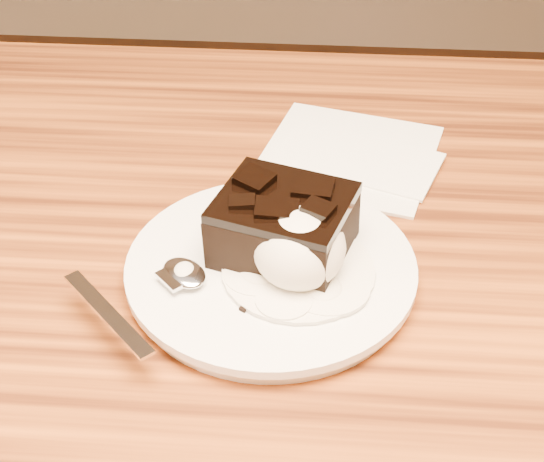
# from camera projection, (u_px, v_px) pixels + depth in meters

# --- Properties ---
(plate) EXTENTS (0.22, 0.22, 0.02)m
(plate) POSITION_uv_depth(u_px,v_px,m) (271.00, 272.00, 0.61)
(plate) COLOR white
(plate) RESTS_ON dining_table
(brownie) EXTENTS (0.11, 0.11, 0.04)m
(brownie) POSITION_uv_depth(u_px,v_px,m) (283.00, 229.00, 0.61)
(brownie) COLOR black
(brownie) RESTS_ON plate
(ice_cream_scoop) EXTENTS (0.07, 0.07, 0.06)m
(ice_cream_scoop) POSITION_uv_depth(u_px,v_px,m) (299.00, 247.00, 0.59)
(ice_cream_scoop) COLOR white
(ice_cream_scoop) RESTS_ON plate
(melt_puddle) EXTENTS (0.11, 0.11, 0.00)m
(melt_puddle) POSITION_uv_depth(u_px,v_px,m) (298.00, 271.00, 0.60)
(melt_puddle) COLOR white
(melt_puddle) RESTS_ON plate
(spoon) EXTENTS (0.13, 0.13, 0.01)m
(spoon) POSITION_uv_depth(u_px,v_px,m) (184.00, 275.00, 0.59)
(spoon) COLOR silver
(spoon) RESTS_ON plate
(napkin) EXTENTS (0.18, 0.18, 0.01)m
(napkin) POSITION_uv_depth(u_px,v_px,m) (348.00, 154.00, 0.75)
(napkin) COLOR white
(napkin) RESTS_ON dining_table
(crumb_a) EXTENTS (0.01, 0.01, 0.00)m
(crumb_a) POSITION_uv_depth(u_px,v_px,m) (277.00, 244.00, 0.62)
(crumb_a) COLOR black
(crumb_a) RESTS_ON plate
(crumb_b) EXTENTS (0.01, 0.01, 0.00)m
(crumb_b) POSITION_uv_depth(u_px,v_px,m) (244.00, 309.00, 0.57)
(crumb_b) COLOR black
(crumb_b) RESTS_ON plate
(crumb_c) EXTENTS (0.01, 0.01, 0.00)m
(crumb_c) POSITION_uv_depth(u_px,v_px,m) (243.00, 263.00, 0.61)
(crumb_c) COLOR black
(crumb_c) RESTS_ON plate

